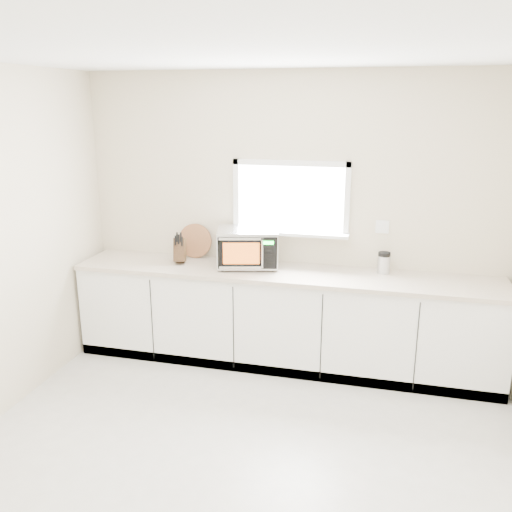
% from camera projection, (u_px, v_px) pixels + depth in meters
% --- Properties ---
extents(ground, '(4.00, 4.00, 0.00)m').
position_uv_depth(ground, '(233.00, 476.00, 3.63)').
color(ground, beige).
rests_on(ground, ground).
extents(back_wall, '(4.00, 0.17, 2.70)m').
position_uv_depth(back_wall, '(291.00, 217.00, 5.12)').
color(back_wall, beige).
rests_on(back_wall, ground).
extents(cabinets, '(3.92, 0.60, 0.88)m').
position_uv_depth(cabinets, '(283.00, 320.00, 5.10)').
color(cabinets, white).
rests_on(cabinets, ground).
extents(countertop, '(3.92, 0.64, 0.04)m').
position_uv_depth(countertop, '(284.00, 273.00, 4.96)').
color(countertop, beige).
rests_on(countertop, cabinets).
extents(microwave, '(0.64, 0.56, 0.36)m').
position_uv_depth(microwave, '(248.00, 247.00, 5.07)').
color(microwave, black).
rests_on(microwave, countertop).
extents(knife_block, '(0.15, 0.23, 0.31)m').
position_uv_depth(knife_block, '(180.00, 249.00, 5.18)').
color(knife_block, '#4A331A').
rests_on(knife_block, countertop).
extents(cutting_board, '(0.34, 0.08, 0.34)m').
position_uv_depth(cutting_board, '(195.00, 241.00, 5.36)').
color(cutting_board, '#99623B').
rests_on(cutting_board, countertop).
extents(coffee_grinder, '(0.14, 0.14, 0.20)m').
position_uv_depth(coffee_grinder, '(384.00, 263.00, 4.88)').
color(coffee_grinder, silver).
rests_on(coffee_grinder, countertop).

